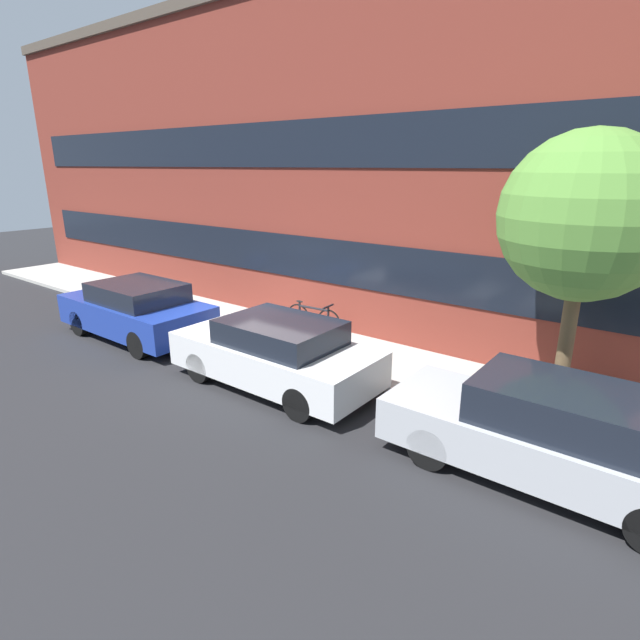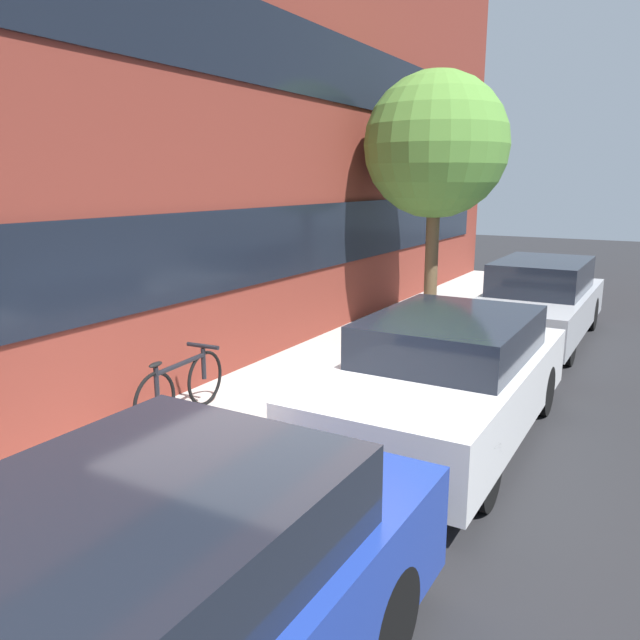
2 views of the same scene
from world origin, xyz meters
The scene contains 7 objects.
ground_plane centered at (0.00, 0.00, 0.00)m, with size 56.00×56.00×0.00m, color #232326.
sidewalk_strip centered at (0.00, 1.12, 0.06)m, with size 28.00×2.23×0.11m.
rowhouse_facade centered at (0.00, 2.67, 4.21)m, with size 28.00×1.02×8.40m.
parked_car_white centered at (1.70, -1.05, 0.68)m, with size 4.16×1.79×1.35m.
parked_car_silver centered at (6.70, -1.05, 0.70)m, with size 4.38×1.65×1.41m.
bicycle centered at (0.48, 1.65, 0.50)m, with size 1.59×0.44×0.77m.
street_tree centered at (6.37, 0.84, 3.38)m, with size 2.57×2.57×4.56m.
Camera 2 is at (-4.60, -3.10, 2.78)m, focal length 35.00 mm.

